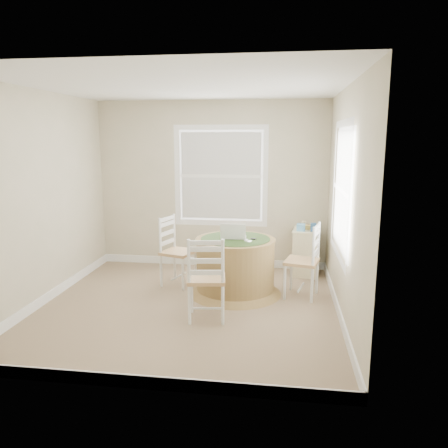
# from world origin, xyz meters

# --- Properties ---
(room) EXTENTS (3.64, 3.64, 2.64)m
(room) POSITION_xyz_m (0.17, 0.16, 1.30)
(room) COLOR #947F5E
(room) RESTS_ON ground
(round_table) EXTENTS (1.22, 1.22, 0.75)m
(round_table) POSITION_xyz_m (0.52, 0.57, 0.41)
(round_table) COLOR olive
(round_table) RESTS_ON ground
(chair_left) EXTENTS (0.50, 0.52, 0.95)m
(chair_left) POSITION_xyz_m (-0.31, 0.80, 0.47)
(chair_left) COLOR white
(chair_left) RESTS_ON ground
(chair_near) EXTENTS (0.47, 0.45, 0.95)m
(chair_near) POSITION_xyz_m (0.29, -0.31, 0.47)
(chair_near) COLOR white
(chair_near) RESTS_ON ground
(chair_right) EXTENTS (0.49, 0.50, 0.95)m
(chair_right) POSITION_xyz_m (1.38, 0.56, 0.47)
(chair_right) COLOR white
(chair_right) RESTS_ON ground
(laptop) EXTENTS (0.34, 0.30, 0.23)m
(laptop) POSITION_xyz_m (0.49, 0.57, 0.77)
(laptop) COLOR white
(laptop) RESTS_ON round_table
(mouse) EXTENTS (0.07, 0.10, 0.03)m
(mouse) POSITION_xyz_m (0.67, 0.46, 0.75)
(mouse) COLOR white
(mouse) RESTS_ON round_table
(phone) EXTENTS (0.06, 0.10, 0.02)m
(phone) POSITION_xyz_m (0.71, 0.42, 0.74)
(phone) COLOR #B7BABF
(phone) RESTS_ON round_table
(keys) EXTENTS (0.07, 0.06, 0.02)m
(keys) POSITION_xyz_m (0.75, 0.54, 0.75)
(keys) COLOR black
(keys) RESTS_ON round_table
(corner_chest) EXTENTS (0.44, 0.56, 0.69)m
(corner_chest) POSITION_xyz_m (1.47, 1.54, 0.35)
(corner_chest) COLOR #F1E8B5
(corner_chest) RESTS_ON ground
(tissue_box) EXTENTS (0.13, 0.13, 0.10)m
(tissue_box) POSITION_xyz_m (1.40, 1.45, 0.74)
(tissue_box) COLOR #61A9DE
(tissue_box) RESTS_ON corner_chest
(box_yellow) EXTENTS (0.16, 0.12, 0.06)m
(box_yellow) POSITION_xyz_m (1.50, 1.56, 0.72)
(box_yellow) COLOR #E2B64F
(box_yellow) RESTS_ON corner_chest
(box_blue) EXTENTS (0.09, 0.09, 0.12)m
(box_blue) POSITION_xyz_m (1.56, 1.43, 0.75)
(box_blue) COLOR #326098
(box_blue) RESTS_ON corner_chest
(cup_cream) EXTENTS (0.07, 0.07, 0.09)m
(cup_cream) POSITION_xyz_m (1.45, 1.69, 0.74)
(cup_cream) COLOR beige
(cup_cream) RESTS_ON corner_chest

